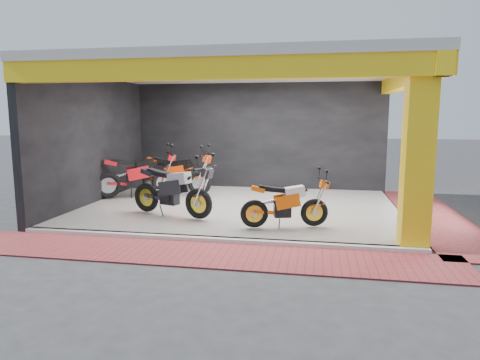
# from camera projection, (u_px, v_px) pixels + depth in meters

# --- Properties ---
(ground) EXTENTS (80.00, 80.00, 0.00)m
(ground) POSITION_uv_depth(u_px,v_px,m) (224.00, 229.00, 9.33)
(ground) COLOR #2D2D30
(ground) RESTS_ON ground
(showroom_floor) EXTENTS (8.00, 6.00, 0.10)m
(showroom_floor) POSITION_uv_depth(u_px,v_px,m) (240.00, 207.00, 11.27)
(showroom_floor) COLOR white
(showroom_floor) RESTS_ON ground
(showroom_ceiling) EXTENTS (8.40, 6.40, 0.20)m
(showroom_ceiling) POSITION_uv_depth(u_px,v_px,m) (240.00, 69.00, 10.74)
(showroom_ceiling) COLOR beige
(showroom_ceiling) RESTS_ON corner_column
(back_wall) EXTENTS (8.20, 0.20, 3.50)m
(back_wall) POSITION_uv_depth(u_px,v_px,m) (257.00, 137.00, 14.03)
(back_wall) COLOR black
(back_wall) RESTS_ON ground
(left_wall) EXTENTS (0.20, 6.20, 3.50)m
(left_wall) POSITION_uv_depth(u_px,v_px,m) (93.00, 141.00, 11.74)
(left_wall) COLOR black
(left_wall) RESTS_ON ground
(corner_column) EXTENTS (0.50, 0.50, 3.50)m
(corner_column) POSITION_uv_depth(u_px,v_px,m) (418.00, 155.00, 7.68)
(corner_column) COLOR yellow
(corner_column) RESTS_ON ground
(header_beam_front) EXTENTS (8.40, 0.30, 0.40)m
(header_beam_front) POSITION_uv_depth(u_px,v_px,m) (211.00, 69.00, 7.87)
(header_beam_front) COLOR yellow
(header_beam_front) RESTS_ON corner_column
(header_beam_right) EXTENTS (0.30, 6.40, 0.40)m
(header_beam_right) POSITION_uv_depth(u_px,v_px,m) (407.00, 79.00, 10.08)
(header_beam_right) COLOR yellow
(header_beam_right) RESTS_ON corner_column
(floor_kerb) EXTENTS (8.00, 0.20, 0.10)m
(floor_kerb) POSITION_uv_depth(u_px,v_px,m) (212.00, 240.00, 8.33)
(floor_kerb) COLOR white
(floor_kerb) RESTS_ON ground
(paver_front) EXTENTS (9.00, 1.40, 0.03)m
(paver_front) POSITION_uv_depth(u_px,v_px,m) (202.00, 254.00, 7.57)
(paver_front) COLOR maroon
(paver_front) RESTS_ON ground
(paver_right) EXTENTS (1.40, 7.00, 0.03)m
(paver_right) POSITION_uv_depth(u_px,v_px,m) (433.00, 216.00, 10.42)
(paver_right) COLOR maroon
(paver_right) RESTS_ON ground
(moto_hero) EXTENTS (2.10, 1.23, 1.21)m
(moto_hero) POSITION_uv_depth(u_px,v_px,m) (315.00, 199.00, 9.00)
(moto_hero) COLOR #FF640A
(moto_hero) RESTS_ON showroom_floor
(moto_row_a) EXTENTS (2.52, 1.58, 1.45)m
(moto_row_a) POSITION_uv_depth(u_px,v_px,m) (198.00, 189.00, 9.61)
(moto_row_a) COLOR black
(moto_row_a) RESTS_ON showroom_floor
(moto_row_b) EXTENTS (2.45, 1.04, 1.47)m
(moto_row_b) POSITION_uv_depth(u_px,v_px,m) (199.00, 171.00, 12.53)
(moto_row_b) COLOR #F9410A
(moto_row_b) RESTS_ON showroom_floor
(moto_row_c) EXTENTS (2.11, 1.18, 1.22)m
(moto_row_c) POSITION_uv_depth(u_px,v_px,m) (200.00, 171.00, 13.60)
(moto_row_c) COLOR black
(moto_row_c) RESTS_ON showroom_floor
(moto_row_d) EXTENTS (2.56, 1.98, 1.49)m
(moto_row_d) POSITION_uv_depth(u_px,v_px,m) (164.00, 171.00, 12.59)
(moto_row_d) COLOR red
(moto_row_d) RESTS_ON showroom_floor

